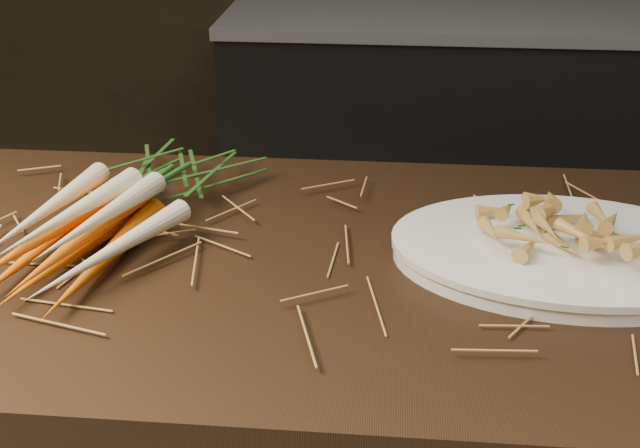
% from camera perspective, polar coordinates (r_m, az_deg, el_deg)
% --- Properties ---
extents(back_counter, '(1.82, 0.62, 0.84)m').
position_cam_1_polar(back_counter, '(3.02, 11.12, 6.68)').
color(back_counter, black).
rests_on(back_counter, ground).
extents(straw_bedding, '(1.40, 0.60, 0.02)m').
position_cam_1_polar(straw_bedding, '(1.09, 5.89, -2.18)').
color(straw_bedding, '#9E6F3B').
rests_on(straw_bedding, main_counter).
extents(root_veg_bunch, '(0.29, 0.57, 0.10)m').
position_cam_1_polar(root_veg_bunch, '(1.20, -13.11, 2.39)').
color(root_veg_bunch, '#CF5504').
rests_on(root_veg_bunch, main_counter).
extents(serving_platter, '(0.47, 0.32, 0.02)m').
position_cam_1_polar(serving_platter, '(1.12, 16.98, -2.11)').
color(serving_platter, white).
rests_on(serving_platter, main_counter).
extents(roasted_veg_heap, '(0.23, 0.17, 0.05)m').
position_cam_1_polar(roasted_veg_heap, '(1.11, 17.24, -0.40)').
color(roasted_veg_heap, '#B88536').
rests_on(roasted_veg_heap, serving_platter).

